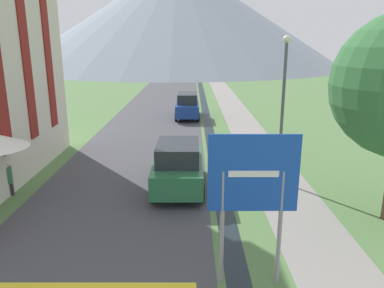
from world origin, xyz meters
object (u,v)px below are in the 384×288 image
object	(u,v)px
parked_car_far	(188,105)
person_seated_far	(8,177)
road_sign	(253,187)
cafe_chair_far_right	(11,176)
parked_car_near	(179,165)
streetlamp	(284,99)

from	to	relation	value
parked_car_far	person_seated_far	xyz separation A→B (m)	(-6.28, -14.43, -0.20)
road_sign	cafe_chair_far_right	bearing A→B (deg)	144.82
road_sign	cafe_chair_far_right	xyz separation A→B (m)	(-8.17, 5.76, -1.84)
parked_car_near	parked_car_far	size ratio (longest dim) A/B	0.93
parked_car_near	cafe_chair_far_right	size ratio (longest dim) A/B	4.82
parked_car_far	cafe_chair_far_right	size ratio (longest dim) A/B	5.18
road_sign	parked_car_near	bearing A→B (deg)	107.56
road_sign	person_seated_far	xyz separation A→B (m)	(-7.93, 5.12, -1.65)
road_sign	parked_car_near	xyz separation A→B (m)	(-1.83, 5.78, -1.45)
road_sign	parked_car_near	size ratio (longest dim) A/B	0.86
parked_car_far	streetlamp	size ratio (longest dim) A/B	0.78
parked_car_far	streetlamp	distance (m)	13.79
cafe_chair_far_right	road_sign	bearing A→B (deg)	-36.85
road_sign	cafe_chair_far_right	world-z (taller)	road_sign
parked_car_near	cafe_chair_far_right	world-z (taller)	parked_car_near
parked_car_near	person_seated_far	world-z (taller)	parked_car_near
parked_car_near	person_seated_far	size ratio (longest dim) A/B	3.19
road_sign	person_seated_far	bearing A→B (deg)	147.16
cafe_chair_far_right	parked_car_near	bearing A→B (deg)	-1.48
streetlamp	person_seated_far	bearing A→B (deg)	-172.14
cafe_chair_far_right	streetlamp	world-z (taller)	streetlamp
streetlamp	parked_car_near	bearing A→B (deg)	-169.56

